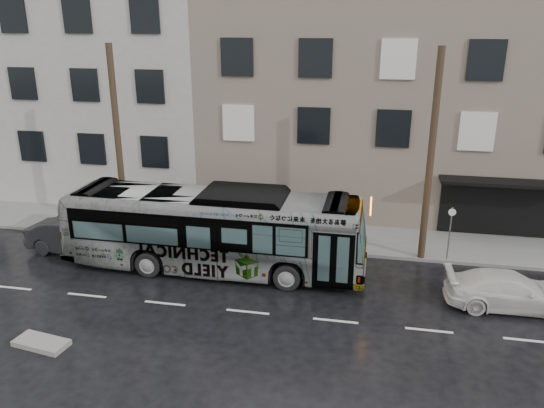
{
  "coord_description": "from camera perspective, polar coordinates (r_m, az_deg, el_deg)",
  "views": [
    {
      "loc": [
        4.12,
        -18.99,
        10.05
      ],
      "look_at": [
        -0.07,
        2.5,
        2.47
      ],
      "focal_mm": 35.0,
      "sensor_mm": 36.0,
      "label": 1
    }
  ],
  "objects": [
    {
      "name": "bus",
      "position": [
        22.34,
        -6.27,
        -2.78
      ],
      "size": [
        12.74,
        3.09,
        3.54
      ],
      "primitive_type": "imported",
      "rotation": [
        0.0,
        0.0,
        1.56
      ],
      "color": "#B2B2B2",
      "rests_on": "ground"
    },
    {
      "name": "utility_pole_front",
      "position": [
        23.06,
        16.7,
        4.74
      ],
      "size": [
        0.3,
        0.3,
        9.0
      ],
      "primitive_type": "cylinder",
      "color": "#3F301F",
      "rests_on": "sidewalk"
    },
    {
      "name": "dark_sedan",
      "position": [
        25.54,
        -19.93,
        -3.32
      ],
      "size": [
        5.1,
        2.31,
        1.62
      ],
      "primitive_type": "imported",
      "rotation": [
        0.0,
        0.0,
        1.45
      ],
      "color": "black",
      "rests_on": "ground"
    },
    {
      "name": "sign_post",
      "position": [
        24.18,
        18.55,
        -3.04
      ],
      "size": [
        0.06,
        0.06,
        2.4
      ],
      "primitive_type": "cylinder",
      "color": "slate",
      "rests_on": "sidewalk"
    },
    {
      "name": "slush_pile",
      "position": [
        19.42,
        -23.56,
        -13.54
      ],
      "size": [
        1.9,
        1.07,
        0.18
      ],
      "primitive_type": "cube",
      "rotation": [
        0.0,
        0.0,
        -0.16
      ],
      "color": "gray",
      "rests_on": "ground"
    },
    {
      "name": "building_grey",
      "position": [
        39.94,
        -23.41,
        14.66
      ],
      "size": [
        26.0,
        15.0,
        16.0
      ],
      "primitive_type": "cube",
      "color": "#B5B2AB",
      "rests_on": "ground"
    },
    {
      "name": "sidewalk",
      "position": [
        26.22,
        1.16,
        -3.27
      ],
      "size": [
        90.0,
        3.6,
        0.15
      ],
      "primitive_type": "cube",
      "color": "gray",
      "rests_on": "ground"
    },
    {
      "name": "white_sedan",
      "position": [
        21.57,
        24.19,
        -8.5
      ],
      "size": [
        4.7,
        2.1,
        1.34
      ],
      "primitive_type": "imported",
      "rotation": [
        0.0,
        0.0,
        1.62
      ],
      "color": "silver",
      "rests_on": "ground"
    },
    {
      "name": "building_taupe",
      "position": [
        32.03,
        12.72,
        10.47
      ],
      "size": [
        20.0,
        12.0,
        11.0
      ],
      "primitive_type": "cube",
      "color": "#78685C",
      "rests_on": "ground"
    },
    {
      "name": "utility_pole_rear",
      "position": [
        25.71,
        -16.21,
        6.22
      ],
      "size": [
        0.3,
        0.3,
        9.0
      ],
      "primitive_type": "cylinder",
      "color": "#3F301F",
      "rests_on": "sidewalk"
    },
    {
      "name": "ground",
      "position": [
        21.88,
        -1.08,
        -8.25
      ],
      "size": [
        120.0,
        120.0,
        0.0
      ],
      "primitive_type": "plane",
      "color": "black",
      "rests_on": "ground"
    }
  ]
}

